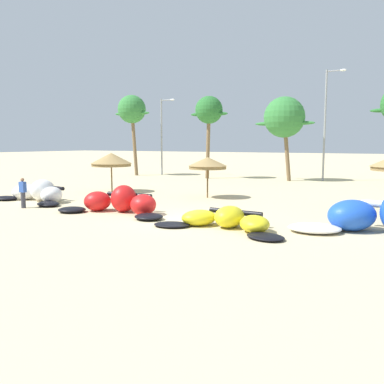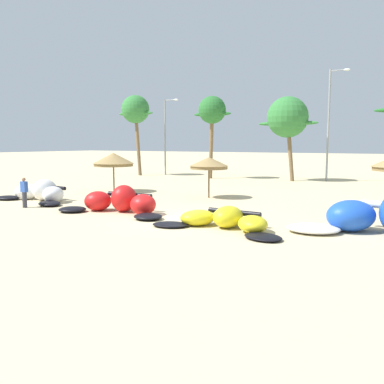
{
  "view_description": "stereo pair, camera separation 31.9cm",
  "coord_description": "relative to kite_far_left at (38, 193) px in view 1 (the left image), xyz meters",
  "views": [
    {
      "loc": [
        9.38,
        -16.02,
        3.44
      ],
      "look_at": [
        -0.7,
        2.0,
        1.0
      ],
      "focal_mm": 38.68,
      "sensor_mm": 36.0,
      "label": 1
    },
    {
      "loc": [
        9.65,
        -15.86,
        3.44
      ],
      "look_at": [
        -0.7,
        2.0,
        1.0
      ],
      "focal_mm": 38.68,
      "sensor_mm": 36.0,
      "label": 2
    }
  ],
  "objects": [
    {
      "name": "kite_left_of_center",
      "position": [
        13.05,
        -1.78,
        -0.15
      ],
      "size": [
        5.96,
        2.91,
        0.89
      ],
      "color": "black",
      "rests_on": "ground"
    },
    {
      "name": "ground_plane",
      "position": [
        10.51,
        -0.8,
        -0.49
      ],
      "size": [
        260.0,
        260.0,
        0.0
      ],
      "primitive_type": "plane",
      "color": "beige"
    },
    {
      "name": "kite_left",
      "position": [
        6.86,
        -0.87,
        0.03
      ],
      "size": [
        6.23,
        2.95,
        1.36
      ],
      "color": "black",
      "rests_on": "ground"
    },
    {
      "name": "lamppost_west",
      "position": [
        -5.03,
        21.22,
        4.13
      ],
      "size": [
        1.77,
        0.24,
        8.19
      ],
      "color": "gray",
      "rests_on": "ground"
    },
    {
      "name": "kite_far_left",
      "position": [
        0.0,
        0.0,
        0.0
      ],
      "size": [
        6.0,
        3.05,
        1.28
      ],
      "color": "black",
      "rests_on": "ground"
    },
    {
      "name": "palm_left",
      "position": [
        1.53,
        19.37,
        6.0
      ],
      "size": [
        3.99,
        2.66,
        7.97
      ],
      "color": "brown",
      "rests_on": "ground"
    },
    {
      "name": "person_near_kites",
      "position": [
        1.37,
        -2.16,
        0.33
      ],
      "size": [
        0.36,
        0.24,
        1.62
      ],
      "color": "#383842",
      "rests_on": "ground"
    },
    {
      "name": "palm_left_of_gap",
      "position": [
        8.63,
        20.55,
        5.25
      ],
      "size": [
        5.58,
        3.72,
        7.66
      ],
      "color": "brown",
      "rests_on": "ground"
    },
    {
      "name": "lamppost_west_center",
      "position": [
        12.08,
        21.95,
        5.02
      ],
      "size": [
        1.76,
        0.24,
        9.94
      ],
      "color": "gray",
      "rests_on": "ground"
    },
    {
      "name": "beach_umbrella_middle",
      "position": [
        8.05,
        6.36,
        1.71
      ],
      "size": [
        2.47,
        2.47,
        2.58
      ],
      "color": "brown",
      "rests_on": "ground"
    },
    {
      "name": "palm_leftmost",
      "position": [
        -7.48,
        19.02,
        6.42
      ],
      "size": [
        4.47,
        2.98,
        8.53
      ],
      "color": "brown",
      "rests_on": "ground"
    },
    {
      "name": "beach_umbrella_near_van",
      "position": [
        0.69,
        5.85,
        1.81
      ],
      "size": [
        2.9,
        2.9,
        2.77
      ],
      "color": "brown",
      "rests_on": "ground"
    }
  ]
}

